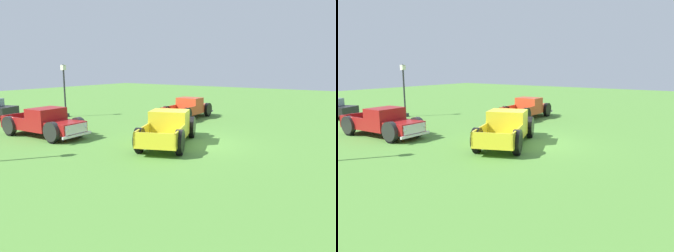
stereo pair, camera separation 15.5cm
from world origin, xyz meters
TOP-DOWN VIEW (x-y plane):
  - ground_plane at (0.00, 0.00)m, footprint 80.00×80.00m
  - pickup_truck_foreground at (-0.58, 0.92)m, footprint 5.54×3.68m
  - pickup_truck_behind_left at (-3.12, 6.90)m, footprint 2.19×5.11m
  - pickup_truck_behind_right at (6.61, 4.05)m, footprint 4.86×2.06m
  - lamp_post_far at (1.92, 11.82)m, footprint 0.36×0.36m

SIDE VIEW (x-z plane):
  - ground_plane at x=0.00m, z-range 0.00..0.00m
  - pickup_truck_behind_right at x=6.61m, z-range -0.03..1.43m
  - pickup_truck_behind_left at x=-3.12m, z-range -0.04..1.50m
  - pickup_truck_foreground at x=-0.58m, z-range -0.04..1.56m
  - lamp_post_far at x=1.92m, z-range 0.09..3.91m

